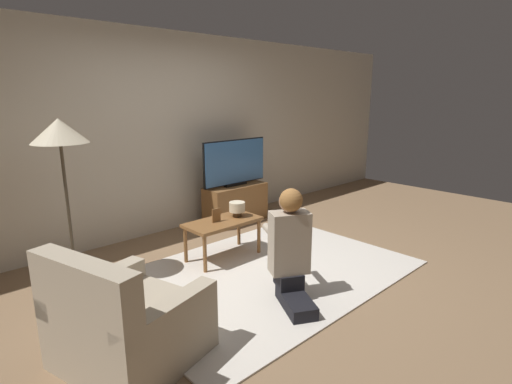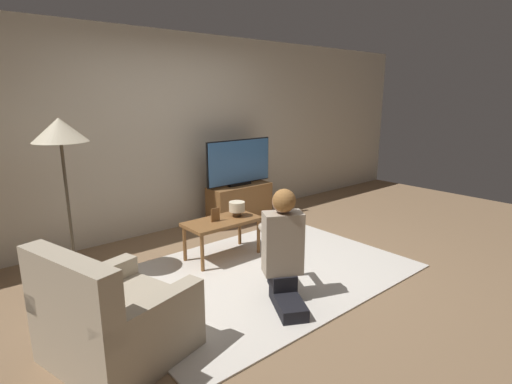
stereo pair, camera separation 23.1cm
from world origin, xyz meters
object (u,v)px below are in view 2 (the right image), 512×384
(armchair, at_px, (114,322))
(person_kneeling, at_px, (283,247))
(coffee_table, at_px, (222,225))
(tv, at_px, (239,162))
(table_lamp, at_px, (237,208))
(floor_lamp, at_px, (60,138))

(armchair, distance_m, person_kneeling, 1.48)
(coffee_table, relative_size, armchair, 0.81)
(tv, relative_size, coffee_table, 1.28)
(tv, relative_size, armchair, 1.04)
(tv, distance_m, armchair, 3.24)
(coffee_table, distance_m, table_lamp, 0.27)
(person_kneeling, bearing_deg, tv, -89.96)
(armchair, relative_size, table_lamp, 5.82)
(tv, height_order, coffee_table, tv)
(tv, height_order, person_kneeling, tv)
(person_kneeling, height_order, table_lamp, person_kneeling)
(person_kneeling, bearing_deg, floor_lamp, -23.49)
(coffee_table, height_order, table_lamp, table_lamp)
(tv, bearing_deg, coffee_table, -136.53)
(table_lamp, bearing_deg, coffee_table, -178.78)
(coffee_table, height_order, floor_lamp, floor_lamp)
(coffee_table, xyz_separation_m, floor_lamp, (-1.44, 0.52, 1.02))
(coffee_table, xyz_separation_m, armchair, (-1.60, -0.94, -0.12))
(coffee_table, bearing_deg, armchair, -149.58)
(armchair, bearing_deg, person_kneeling, -112.87)
(tv, xyz_separation_m, person_kneeling, (-1.13, -2.06, -0.36))
(tv, xyz_separation_m, armchair, (-2.58, -1.86, -0.60))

